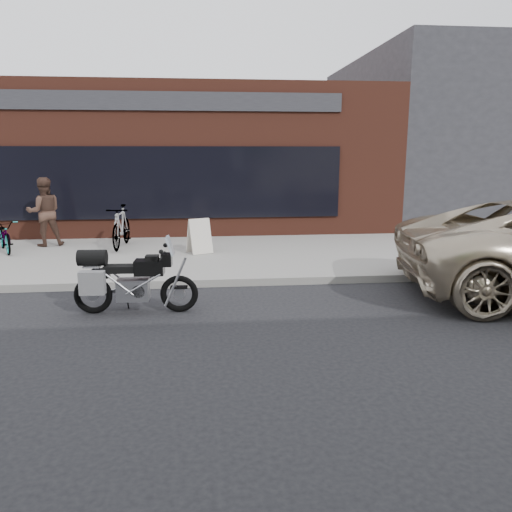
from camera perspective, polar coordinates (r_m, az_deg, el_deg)
The scene contains 9 objects.
ground at distance 5.93m, azimuth 3.25°, elevation -13.69°, with size 120.00×120.00×0.00m, color black.
near_sidewalk at distance 12.56m, azimuth -1.77°, elevation 0.45°, with size 44.00×6.00×0.15m, color gray.
storefront at distance 19.30m, azimuth -9.38°, elevation 10.78°, with size 14.00×10.07×4.50m.
neighbour_building at distance 22.14m, azimuth 24.10°, elevation 11.99°, with size 10.00×10.00×6.00m, color #28272C.
motorcycle at distance 8.22m, azimuth -14.52°, elevation -2.73°, with size 1.99×0.64×1.26m.
bicycle_front at distance 13.62m, azimuth -26.78°, elevation 2.07°, with size 0.52×1.50×0.79m, color gray.
bicycle_rear at distance 13.13m, azimuth -15.16°, elevation 3.26°, with size 0.51×1.80×1.08m, color gray.
sandwich_sign at distance 12.11m, azimuth -6.51°, elevation 2.31°, with size 0.67×0.65×0.83m.
cafe_patron_left at distance 13.98m, azimuth -23.03°, elevation 4.66°, with size 0.86×0.67×1.77m, color #4C3328.
Camera 1 is at (-0.87, -5.28, 2.56)m, focal length 35.00 mm.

